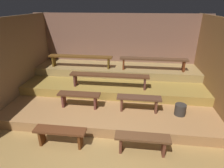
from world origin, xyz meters
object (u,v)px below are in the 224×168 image
Objects in this scene: bench_upper_left at (80,58)px; bench_upper_right at (153,60)px; bench_lower_left at (79,97)px; bench_middle_center at (109,77)px; bench_floor_right at (142,140)px; bench_lower_right at (139,100)px; pail_lower at (180,110)px; bench_floor_left at (60,133)px.

bench_upper_left is 2.40m from bench_upper_right.
bench_lower_left is 0.48× the size of bench_middle_center.
bench_middle_center reaches higher than bench_floor_right.
bench_floor_right is 0.99× the size of bench_lower_left.
bench_lower_left and bench_lower_right have the same top height.
pail_lower is (1.01, -0.05, -0.16)m from bench_lower_right.
bench_upper_right is at bearing 36.89° from bench_middle_center.
bench_upper_left is at bearing 148.50° from pail_lower.
bench_lower_right is 0.48× the size of bench_middle_center.
bench_floor_left is 3.67m from bench_upper_right.
bench_middle_center is 8.24× the size of pail_lower.
pail_lower is (2.54, -0.05, -0.16)m from bench_lower_left.
bench_lower_right is (-0.08, 1.18, 0.25)m from bench_floor_right.
bench_middle_center is at bearing 49.98° from bench_lower_left.
bench_upper_right is at bearing 107.38° from pail_lower.
bench_floor_right is 2.01m from bench_lower_left.
bench_floor_left is at bearing -110.75° from bench_middle_center.
pail_lower is (2.61, 1.13, 0.09)m from bench_floor_left.
bench_upper_right is at bearing 76.14° from bench_lower_right.
pail_lower reaches higher than bench_floor_left.
pail_lower is at bearing -72.62° from bench_upper_right.
bench_upper_right is at bearing 42.03° from bench_lower_left.
bench_lower_left is 3.96× the size of pail_lower.
bench_upper_right is (1.97, 1.77, 0.53)m from bench_lower_left.
bench_middle_center is 1.06× the size of bench_upper_left.
bench_middle_center reaches higher than bench_floor_left.
bench_lower_left is at bearing -137.97° from bench_upper_right.
bench_lower_right is at bearing 0.00° from bench_lower_left.
bench_upper_right reaches higher than bench_middle_center.
bench_floor_right is (1.68, 0.00, 0.00)m from bench_floor_left.
bench_lower_right is 0.51× the size of bench_upper_left.
bench_lower_right is 1.21m from bench_middle_center.
bench_middle_center is 1.06× the size of bench_upper_right.
pail_lower is (2.97, -1.82, -0.69)m from bench_upper_left.
bench_floor_right is at bearing -36.24° from bench_lower_left.
bench_lower_right is 3.96× the size of pail_lower.
bench_floor_left is 2.85m from pail_lower.
bench_floor_right is at bearing 0.00° from bench_floor_left.
bench_floor_right is 3.92× the size of pail_lower.
bench_lower_left is (0.08, 1.18, 0.25)m from bench_floor_left.
bench_upper_left is at bearing 124.71° from bench_floor_right.
bench_lower_left is at bearing 143.76° from bench_floor_right.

